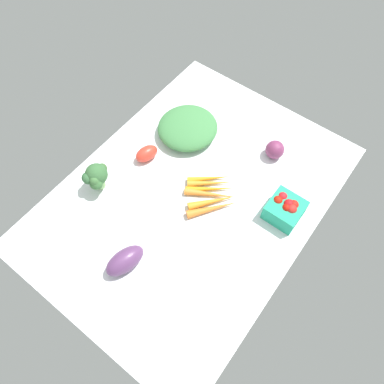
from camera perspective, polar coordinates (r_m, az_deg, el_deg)
tablecloth at (r=123.31cm, az=0.00°, el=-0.70°), size 104.00×76.00×2.00cm
eggplant at (r=111.24cm, az=-10.24°, el=-10.29°), size 13.53×9.26×6.47cm
berry_basket at (r=119.24cm, az=14.06°, el=-2.52°), size 10.49×10.49×7.87cm
red_onion_center at (r=131.67cm, az=12.56°, el=6.34°), size 6.49×6.49×6.49cm
roma_tomato at (r=129.37cm, az=-6.97°, el=5.85°), size 9.33×7.12×5.10cm
carrot_bunch at (r=121.28cm, az=2.93°, el=-0.39°), size 22.10×19.82×2.74cm
leafy_greens_clump at (r=134.61cm, az=-0.67°, el=9.81°), size 27.61×27.24×6.47cm
broccoli_head at (r=122.44cm, az=-14.56°, el=2.32°), size 9.18×7.53×10.51cm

